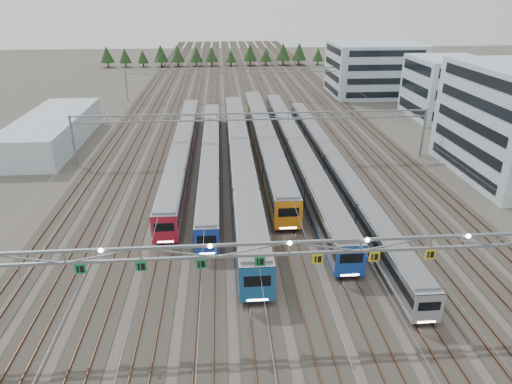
{
  "coord_description": "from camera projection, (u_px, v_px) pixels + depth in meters",
  "views": [
    {
      "loc": [
        -4.82,
        -29.87,
        25.35
      ],
      "look_at": [
        -1.07,
        19.35,
        3.5
      ],
      "focal_mm": 32.0,
      "sensor_mm": 36.0,
      "label": 1
    }
  ],
  "objects": [
    {
      "name": "train_b",
      "position": [
        211.0,
        154.0,
        70.97
      ],
      "size": [
        2.65,
        54.69,
        3.44
      ],
      "color": "black",
      "rests_on": "ground"
    },
    {
      "name": "gantry_mid",
      "position": [
        253.0,
        122.0,
        71.71
      ],
      "size": [
        56.36,
        0.36,
        8.0
      ],
      "color": "gray",
      "rests_on": "ground"
    },
    {
      "name": "gantry_far",
      "position": [
        240.0,
        74.0,
        112.74
      ],
      "size": [
        56.36,
        0.36,
        8.0
      ],
      "color": "gray",
      "rests_on": "ground"
    },
    {
      "name": "train_c",
      "position": [
        240.0,
        156.0,
        69.11
      ],
      "size": [
        3.16,
        66.54,
        4.12
      ],
      "color": "black",
      "rests_on": "ground"
    },
    {
      "name": "depot_bldg_mid",
      "position": [
        446.0,
        88.0,
        97.28
      ],
      "size": [
        14.0,
        16.0,
        12.57
      ],
      "primitive_type": "cube",
      "color": "#A5BBC4",
      "rests_on": "ground"
    },
    {
      "name": "west_shed",
      "position": [
        52.0,
        131.0,
        80.99
      ],
      "size": [
        10.0,
        30.0,
        5.1
      ],
      "primitive_type": "cube",
      "color": "#A5BBC4",
      "rests_on": "ground"
    },
    {
      "name": "train_d",
      "position": [
        264.0,
        138.0,
        77.59
      ],
      "size": [
        3.19,
        58.99,
        4.17
      ],
      "color": "black",
      "rests_on": "ground"
    },
    {
      "name": "depot_bldg_north",
      "position": [
        374.0,
        69.0,
        118.8
      ],
      "size": [
        22.0,
        18.0,
        13.1
      ],
      "primitive_type": "cube",
      "color": "#A5BBC4",
      "rests_on": "ground"
    },
    {
      "name": "train_e",
      "position": [
        296.0,
        149.0,
        72.5
      ],
      "size": [
        2.98,
        66.2,
        3.88
      ],
      "color": "black",
      "rests_on": "ground"
    },
    {
      "name": "gantry_near",
      "position": [
        289.0,
        251.0,
        34.85
      ],
      "size": [
        56.36,
        0.61,
        8.08
      ],
      "color": "gray",
      "rests_on": "ground"
    },
    {
      "name": "train_f",
      "position": [
        333.0,
        164.0,
        67.11
      ],
      "size": [
        2.53,
        67.22,
        3.29
      ],
      "color": "black",
      "rests_on": "ground"
    },
    {
      "name": "track_bed",
      "position": [
        238.0,
        83.0,
        128.4
      ],
      "size": [
        54.0,
        260.0,
        5.42
      ],
      "color": "#2D2823",
      "rests_on": "ground"
    },
    {
      "name": "train_a",
      "position": [
        183.0,
        148.0,
        73.3
      ],
      "size": [
        2.86,
        55.34,
        3.72
      ],
      "color": "black",
      "rests_on": "ground"
    },
    {
      "name": "ground",
      "position": [
        286.0,
        324.0,
        37.83
      ],
      "size": [
        400.0,
        400.0,
        0.0
      ],
      "primitive_type": "plane",
      "color": "#47423A",
      "rests_on": "ground"
    },
    {
      "name": "treeline",
      "position": [
        239.0,
        54.0,
        165.8
      ],
      "size": [
        100.1,
        5.6,
        7.02
      ],
      "color": "#332114",
      "rests_on": "ground"
    }
  ]
}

